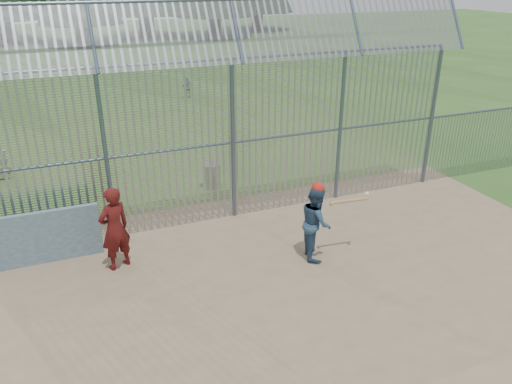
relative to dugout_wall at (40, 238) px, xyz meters
name	(u,v)px	position (x,y,z in m)	size (l,w,h in m)	color
ground	(293,289)	(4.60, -2.90, -0.62)	(120.00, 120.00, 0.00)	#2D511E
dirt_infield	(305,303)	(4.60, -3.40, -0.61)	(14.00, 10.00, 0.02)	#756047
dugout_wall	(40,238)	(0.00, 0.00, 0.00)	(2.50, 0.12, 1.20)	#38566B
batter	(316,222)	(5.58, -1.94, 0.23)	(0.80, 0.63, 1.66)	navy
onlooker	(115,229)	(1.48, -0.78, 0.32)	(0.67, 0.44, 1.84)	maroon
bg_kid_seated	(188,87)	(6.86, 13.78, -0.11)	(0.60, 0.25, 1.02)	slate
batting_gear	(325,191)	(5.73, -1.97, 0.96)	(1.26, 0.50, 0.53)	#B02117
trash_can	(212,176)	(4.61, 2.58, -0.24)	(0.56, 0.56, 0.82)	#92959B
backstop_fence	(301,121)	(6.41, 0.53, 1.74)	(20.09, 0.81, 5.30)	#47566B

